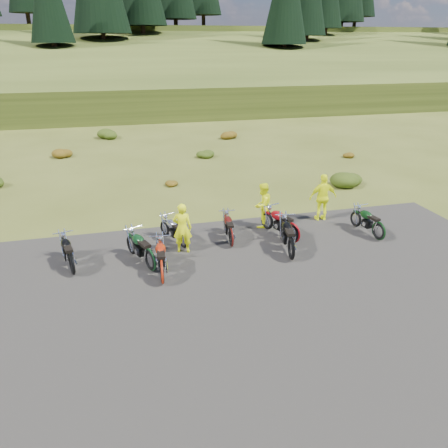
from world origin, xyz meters
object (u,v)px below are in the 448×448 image
object	(u,v)px
motorcycle_7	(377,240)
person_middle	(182,229)
motorcycle_0	(74,275)
motorcycle_3	(184,249)

from	to	relation	value
motorcycle_7	person_middle	size ratio (longest dim) A/B	1.10
motorcycle_0	motorcycle_3	xyz separation A→B (m)	(3.66, 1.00, 0.00)
motorcycle_0	motorcycle_7	size ratio (longest dim) A/B	1.02
motorcycle_3	motorcycle_7	size ratio (longest dim) A/B	0.97
person_middle	motorcycle_3	bearing A→B (deg)	-87.23
motorcycle_3	motorcycle_7	distance (m)	7.13
motorcycle_0	motorcycle_7	world-z (taller)	motorcycle_0
person_middle	motorcycle_0	bearing A→B (deg)	25.73
motorcycle_3	person_middle	world-z (taller)	person_middle
motorcycle_7	person_middle	world-z (taller)	person_middle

